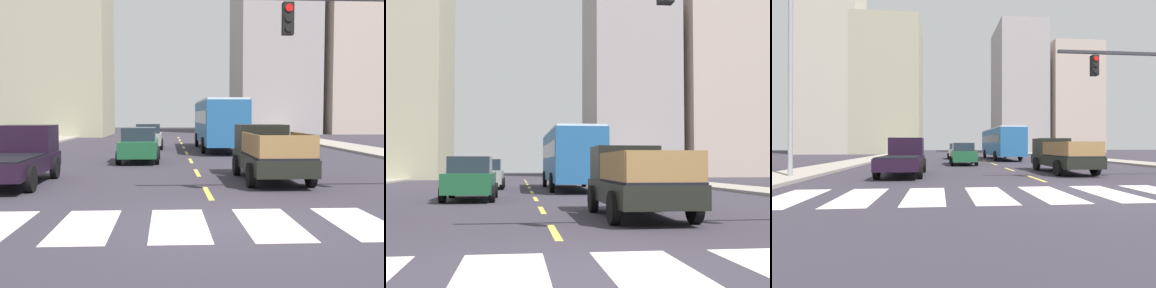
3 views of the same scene
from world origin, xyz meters
TOP-DOWN VIEW (x-y plane):
  - ground_plane at (0.00, 0.00)m, footprint 160.00×160.00m
  - sidewalk_right at (11.69, 18.00)m, footprint 2.86×110.00m
  - sidewalk_left at (-11.69, 18.00)m, footprint 2.86×110.00m
  - crosswalk_stripe_0 at (-8.79, 0.00)m, footprint 1.20×3.13m
  - crosswalk_stripe_1 at (-6.83, 0.00)m, footprint 1.20×3.13m
  - crosswalk_stripe_2 at (-4.88, 0.00)m, footprint 1.20×3.13m
  - crosswalk_stripe_3 at (-2.93, 0.00)m, footprint 1.20×3.13m
  - crosswalk_stripe_4 at (-0.98, 0.00)m, footprint 1.20×3.13m
  - crosswalk_stripe_5 at (0.98, 0.00)m, footprint 1.20×3.13m
  - lane_dash_0 at (0.00, 4.00)m, footprint 0.16×2.40m
  - lane_dash_1 at (0.00, 9.00)m, footprint 0.16×2.40m
  - lane_dash_2 at (0.00, 14.00)m, footprint 0.16×2.40m
  - lane_dash_3 at (0.00, 19.00)m, footprint 0.16×2.40m
  - lane_dash_4 at (0.00, 24.00)m, footprint 0.16×2.40m
  - lane_dash_5 at (0.00, 29.00)m, footprint 0.16×2.40m
  - lane_dash_6 at (0.00, 34.00)m, footprint 0.16×2.40m
  - lane_dash_7 at (0.00, 39.00)m, footprint 0.16×2.40m
  - pickup_stakebed at (2.45, 7.02)m, footprint 2.18×5.20m
  - pickup_dark at (-6.30, 6.50)m, footprint 2.18×5.20m
  - city_bus at (2.24, 21.49)m, footprint 2.72×10.80m
  - sedan_near_left at (-2.59, 13.62)m, footprint 2.02×4.40m
  - sedan_mid at (-2.49, 22.95)m, footprint 2.02×4.40m
  - streetlight_left at (-11.05, 4.85)m, footprint 2.20×0.28m
  - block_mid_left at (23.98, 50.30)m, footprint 10.61×9.13m
  - block_mid_right at (12.60, 51.32)m, footprint 9.69×11.82m
  - block_low_left at (-13.65, 45.14)m, footprint 11.58×11.56m

SIDE VIEW (x-z plane):
  - ground_plane at x=0.00m, z-range 0.00..0.00m
  - lane_dash_0 at x=0.00m, z-range 0.00..0.01m
  - lane_dash_1 at x=0.00m, z-range 0.00..0.01m
  - lane_dash_2 at x=0.00m, z-range 0.00..0.01m
  - lane_dash_3 at x=0.00m, z-range 0.00..0.01m
  - lane_dash_4 at x=0.00m, z-range 0.00..0.01m
  - lane_dash_5 at x=0.00m, z-range 0.00..0.01m
  - lane_dash_6 at x=0.00m, z-range 0.00..0.01m
  - lane_dash_7 at x=0.00m, z-range 0.00..0.01m
  - crosswalk_stripe_0 at x=-8.79m, z-range 0.00..0.01m
  - crosswalk_stripe_1 at x=-6.83m, z-range 0.00..0.01m
  - crosswalk_stripe_2 at x=-4.88m, z-range 0.00..0.01m
  - crosswalk_stripe_3 at x=-2.93m, z-range 0.00..0.01m
  - crosswalk_stripe_4 at x=-0.98m, z-range 0.00..0.01m
  - crosswalk_stripe_5 at x=0.98m, z-range 0.00..0.01m
  - sidewalk_right at x=11.69m, z-range 0.00..0.15m
  - sidewalk_left at x=-11.69m, z-range 0.00..0.15m
  - sedan_near_left at x=-2.59m, z-range 0.00..1.72m
  - sedan_mid at x=-2.49m, z-range 0.00..1.72m
  - pickup_dark at x=-6.30m, z-range -0.06..1.90m
  - pickup_stakebed at x=2.45m, z-range -0.04..1.92m
  - city_bus at x=2.24m, z-range 0.29..3.61m
  - streetlight_left at x=-11.05m, z-range 0.47..9.47m
  - block_mid_left at x=23.98m, z-range 0.00..22.86m
  - block_low_left at x=-13.65m, z-range 0.00..24.07m
  - block_mid_right at x=12.60m, z-range 0.00..26.81m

